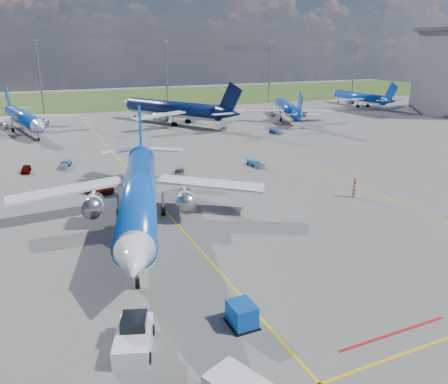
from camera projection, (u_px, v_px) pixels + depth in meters
name	position (u px, v px, depth m)	size (l,w,h in m)	color
ground	(203.00, 254.00, 44.73)	(400.00, 400.00, 0.00)	#5A5A57
grass_strip	(66.00, 101.00, 174.79)	(400.00, 80.00, 0.01)	#2D4719
taxiway_lines	(140.00, 182.00, 68.81)	(60.25, 160.00, 0.02)	gold
floodlight_masts	(106.00, 73.00, 140.03)	(202.20, 0.50, 22.70)	slate
warning_post	(355.00, 187.00, 61.24)	(0.50, 0.50, 3.00)	red
bg_jet_nnw	(26.00, 133.00, 108.68)	(29.59, 38.84, 10.17)	blue
bg_jet_n	(173.00, 124.00, 121.35)	(34.59, 45.40, 11.89)	#071240
bg_jet_ne	(287.00, 120.00, 128.33)	(27.81, 36.49, 9.56)	blue
bg_jet_ene	(358.00, 106.00, 157.65)	(27.12, 35.59, 9.32)	blue
main_airliner	(141.00, 225.00, 52.13)	(33.44, 43.89, 11.50)	blue
pushback_tug	(134.00, 337.00, 30.44)	(3.79, 6.50, 2.18)	silver
uld_container	(242.00, 314.00, 33.00)	(1.80, 2.25, 1.80)	#0B3C9E
service_car_a	(26.00, 169.00, 73.73)	(1.45, 3.61, 1.23)	#999999
service_car_b	(99.00, 189.00, 63.18)	(2.04, 4.42, 1.23)	#999999
service_car_c	(179.00, 173.00, 71.74)	(1.58, 3.89, 1.13)	#999999
baggage_tug_w	(255.00, 164.00, 77.63)	(1.34, 4.46, 0.99)	#1B66A6
baggage_tug_c	(65.00, 164.00, 77.26)	(2.41, 4.70, 1.02)	#1A549E
baggage_tug_e	(276.00, 132.00, 107.48)	(1.48, 4.46, 0.99)	#194C9A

